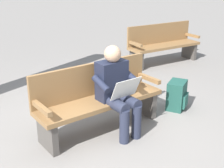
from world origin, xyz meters
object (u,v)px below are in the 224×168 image
object	(u,v)px
bench_near	(98,97)
backpack	(177,95)
person_seated	(117,88)
bench_far	(163,44)

from	to	relation	value
bench_near	backpack	world-z (taller)	bench_near
person_seated	bench_far	distance (m)	3.47
backpack	bench_near	bearing A→B (deg)	-9.46
person_seated	backpack	bearing A→B (deg)	-179.71
person_seated	backpack	xyz separation A→B (m)	(-1.21, -0.01, -0.41)
bench_near	backpack	xyz separation A→B (m)	(-1.35, 0.22, -0.24)
backpack	person_seated	bearing A→B (deg)	0.41
person_seated	backpack	size ratio (longest dim) A/B	2.63
bench_near	backpack	size ratio (longest dim) A/B	4.02
bench_near	bench_far	world-z (taller)	same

